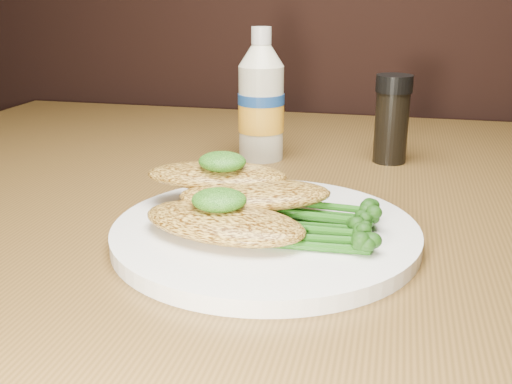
# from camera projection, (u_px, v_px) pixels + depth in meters

# --- Properties ---
(plate) EXTENTS (0.26, 0.26, 0.01)m
(plate) POSITION_uv_depth(u_px,v_px,m) (265.00, 233.00, 0.51)
(plate) COLOR white
(plate) RESTS_ON dining_table
(chicken_front) EXTENTS (0.15, 0.10, 0.02)m
(chicken_front) POSITION_uv_depth(u_px,v_px,m) (224.00, 222.00, 0.48)
(chicken_front) COLOR gold
(chicken_front) RESTS_ON plate
(chicken_mid) EXTENTS (0.15, 0.10, 0.02)m
(chicken_mid) POSITION_uv_depth(u_px,v_px,m) (256.00, 194.00, 0.52)
(chicken_mid) COLOR gold
(chicken_mid) RESTS_ON plate
(chicken_back) EXTENTS (0.14, 0.08, 0.02)m
(chicken_back) POSITION_uv_depth(u_px,v_px,m) (217.00, 175.00, 0.55)
(chicken_back) COLOR gold
(chicken_back) RESTS_ON plate
(pesto_front) EXTENTS (0.05, 0.04, 0.02)m
(pesto_front) POSITION_uv_depth(u_px,v_px,m) (219.00, 200.00, 0.48)
(pesto_front) COLOR black
(pesto_front) RESTS_ON chicken_front
(pesto_back) EXTENTS (0.05, 0.05, 0.02)m
(pesto_back) POSITION_uv_depth(u_px,v_px,m) (222.00, 162.00, 0.54)
(pesto_back) COLOR black
(pesto_back) RESTS_ON chicken_back
(broccolini_bundle) EXTENTS (0.14, 0.12, 0.02)m
(broccolini_bundle) POSITION_uv_depth(u_px,v_px,m) (313.00, 220.00, 0.49)
(broccolini_bundle) COLOR #1E5612
(broccolini_bundle) RESTS_ON plate
(mayo_bottle) EXTENTS (0.07, 0.07, 0.16)m
(mayo_bottle) POSITION_uv_depth(u_px,v_px,m) (261.00, 95.00, 0.73)
(mayo_bottle) COLOR beige
(mayo_bottle) RESTS_ON dining_table
(pepper_grinder) EXTENTS (0.04, 0.04, 0.11)m
(pepper_grinder) POSITION_uv_depth(u_px,v_px,m) (392.00, 119.00, 0.72)
(pepper_grinder) COLOR black
(pepper_grinder) RESTS_ON dining_table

